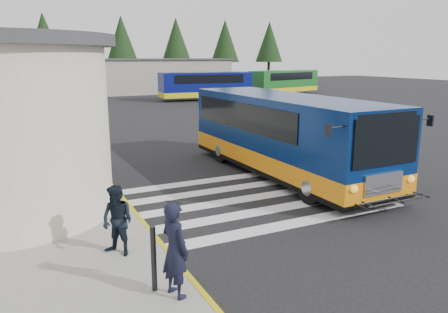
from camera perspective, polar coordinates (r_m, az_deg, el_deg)
name	(u,v)px	position (r m, az deg, el deg)	size (l,w,h in m)	color
ground	(247,190)	(14.76, 2.98, -4.41)	(140.00, 140.00, 0.00)	black
curb_strip	(101,174)	(17.08, -15.76, -2.21)	(0.12, 34.00, 0.16)	gold
crosswalk	(245,199)	(13.86, 2.79, -5.54)	(8.00, 5.35, 0.01)	silver
depot_building	(123,76)	(55.84, -13.08, 10.21)	(26.40, 8.40, 4.20)	gray
tree_line	(109,39)	(63.71, -14.78, 14.61)	(58.40, 4.40, 10.00)	black
transit_bus	(285,138)	(16.50, 7.91, 2.45)	(3.86, 10.63, 2.99)	#061C4E
pedestrian_a	(175,250)	(7.98, -6.43, -11.99)	(0.65, 0.42, 1.77)	black
pedestrian_b	(117,221)	(9.79, -13.75, -8.15)	(0.76, 0.59, 1.56)	black
bollard	(154,259)	(8.29, -9.17, -13.08)	(0.10, 0.10, 1.25)	black
far_bus_a	(206,84)	(45.89, -2.42, 9.38)	(9.69, 3.40, 2.46)	#070E56
far_bus_b	(284,81)	(53.11, 7.82, 9.74)	(9.81, 4.87, 2.44)	#17561E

